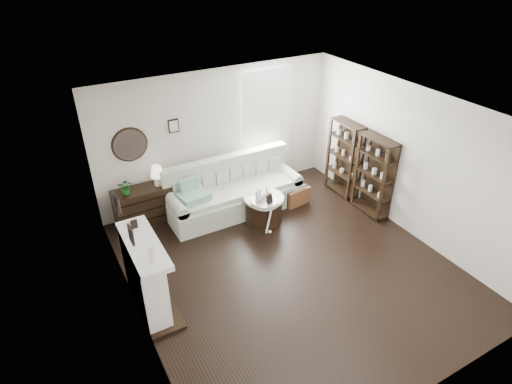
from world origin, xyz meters
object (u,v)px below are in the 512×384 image
dresser (144,206)px  pedestal_table (265,203)px  drum_table (264,209)px  sofa (233,193)px

dresser → pedestal_table: (1.91, -1.29, 0.19)m
dresser → drum_table: (2.02, -1.07, -0.10)m
sofa → pedestal_table: sofa is taller
dresser → drum_table: 2.29m
pedestal_table → dresser: bearing=145.9°
sofa → pedestal_table: bearing=-77.4°
sofa → dresser: sofa is taller
sofa → drum_table: 0.76m
dresser → pedestal_table: 2.31m
drum_table → dresser: bearing=152.1°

